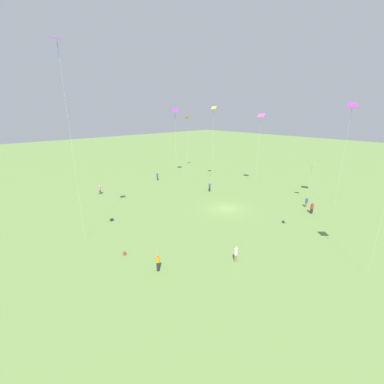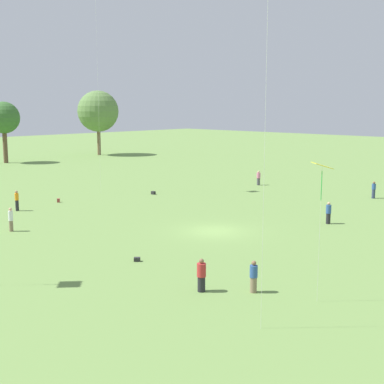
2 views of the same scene
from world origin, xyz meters
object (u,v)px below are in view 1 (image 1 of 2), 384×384
Objects in this scene: person_2 at (158,262)px; person_6 at (306,203)px; kite_3 at (352,109)px; picnic_bag_2 at (124,254)px; person_1 at (236,254)px; kite_0 at (59,54)px; picnic_bag_0 at (283,222)px; person_3 at (210,187)px; person_5 at (157,177)px; person_4 at (100,190)px; kite_1 at (312,166)px; kite_4 at (187,119)px; kite_7 at (175,113)px; person_0 at (312,208)px; kite_6 at (261,118)px; picnic_bag_1 at (112,220)px; kite_2 at (214,112)px.

person_2 is 27.31m from person_6.
kite_3 reaches higher than picnic_bag_2.
kite_3 reaches higher than person_1.
picnic_bag_0 is at bearing 24.08° from kite_0.
person_3 is 13.52m from person_5.
kite_1 is (-27.64, -24.07, 5.35)m from person_4.
kite_4 is 0.89× the size of kite_7.
kite_3 is (-16.33, -32.83, -4.91)m from kite_0.
person_3 is 1.07× the size of person_6.
person_0 is at bearing 28.27° from kite_0.
kite_1 is (-1.05, -30.11, 5.26)m from person_2.
kite_7 reaches higher than picnic_bag_0.
kite_6 reaches higher than person_3.
kite_7 is at bearing -9.95° from picnic_bag_0.
person_2 is at bearing 25.10° from person_1.
kite_1 reaches higher than person_0.
person_0 is 0.08× the size of kite_0.
person_3 is at bearing -89.64° from picnic_bag_1.
kite_4 is at bearing -156.05° from kite_3.
person_2 is at bearing -115.89° from person_3.
person_4 is 0.11× the size of kite_2.
picnic_bag_1 is 9.74m from picnic_bag_2.
person_4 is at bearing 1.98° from person_6.
person_3 is 1.03× the size of person_4.
kite_0 is 37.62m from kite_1.
kite_3 reaches higher than kite_1.
person_3 reaches higher than person_6.
kite_1 is 12.74m from kite_6.
kite_4 is at bearing 12.12° from person_4.
kite_3 is at bearing -36.13° from person_3.
person_5 is 33.56m from kite_0.
kite_6 is (9.44, -30.41, 12.49)m from person_2.
picnic_bag_2 is (-9.36, 23.06, -0.67)m from person_3.
person_6 is 0.10× the size of kite_2.
kite_4 is at bearing -172.34° from kite_2.
person_0 is 0.99× the size of person_5.
picnic_bag_1 is (-3.88, 24.67, -14.22)m from kite_2.
picnic_bag_0 is at bearing -134.39° from picnic_bag_1.
kite_3 is 1.05× the size of kite_7.
kite_3 reaches higher than picnic_bag_0.
kite_6 is at bearing 142.30° from person_2.
kite_2 is (17.84, -26.77, 13.48)m from person_2.
picnic_bag_0 is at bearing 95.74° from kite_1.
person_0 is 7.71m from kite_1.
person_4 is 0.12× the size of kite_4.
kite_3 is at bearing 114.96° from person_2.
person_2 is 26.18m from person_3.
kite_4 reaches higher than picnic_bag_0.
kite_0 reaches higher than kite_4.
picnic_bag_2 is at bearing -126.36° from person_3.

